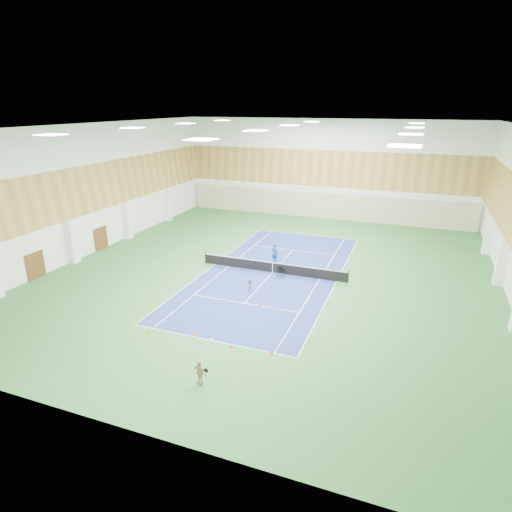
{
  "coord_description": "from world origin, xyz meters",
  "views": [
    {
      "loc": [
        10.7,
        -32.29,
        13.68
      ],
      "look_at": [
        -0.84,
        -1.78,
        2.0
      ],
      "focal_mm": 30.0,
      "sensor_mm": 36.0,
      "label": 1
    }
  ],
  "objects_px": {
    "child_court": "(250,286)",
    "ball_cart": "(281,273)",
    "child_apron": "(199,372)",
    "tennis_net": "(273,267)",
    "coach": "(275,253)"
  },
  "relations": [
    {
      "from": "ball_cart",
      "to": "tennis_net",
      "type": "bearing_deg",
      "value": 154.68
    },
    {
      "from": "child_court",
      "to": "coach",
      "type": "bearing_deg",
      "value": 90.34
    },
    {
      "from": "tennis_net",
      "to": "child_apron",
      "type": "distance_m",
      "value": 15.97
    },
    {
      "from": "child_court",
      "to": "ball_cart",
      "type": "distance_m",
      "value": 3.79
    },
    {
      "from": "tennis_net",
      "to": "child_court",
      "type": "height_order",
      "value": "tennis_net"
    },
    {
      "from": "tennis_net",
      "to": "child_court",
      "type": "xyz_separation_m",
      "value": [
        -0.39,
        -4.28,
        -0.06
      ]
    },
    {
      "from": "child_court",
      "to": "ball_cart",
      "type": "relative_size",
      "value": 1.13
    },
    {
      "from": "ball_cart",
      "to": "child_court",
      "type": "bearing_deg",
      "value": -99.57
    },
    {
      "from": "child_apron",
      "to": "tennis_net",
      "type": "bearing_deg",
      "value": 113.29
    },
    {
      "from": "child_apron",
      "to": "ball_cart",
      "type": "bearing_deg",
      "value": 109.76
    },
    {
      "from": "tennis_net",
      "to": "ball_cart",
      "type": "height_order",
      "value": "tennis_net"
    },
    {
      "from": "coach",
      "to": "ball_cart",
      "type": "distance_m",
      "value": 3.77
    },
    {
      "from": "coach",
      "to": "tennis_net",
      "type": "bearing_deg",
      "value": 119.45
    },
    {
      "from": "tennis_net",
      "to": "child_court",
      "type": "distance_m",
      "value": 4.3
    },
    {
      "from": "coach",
      "to": "ball_cart",
      "type": "xyz_separation_m",
      "value": [
        1.67,
        -3.35,
        -0.41
      ]
    }
  ]
}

